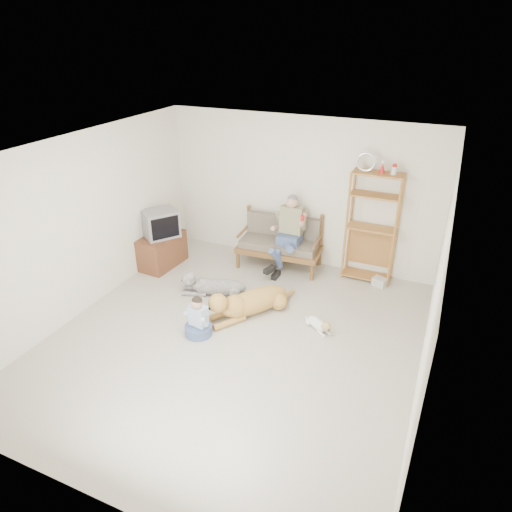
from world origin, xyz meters
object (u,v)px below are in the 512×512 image
at_px(loveseat, 281,241).
at_px(golden_retriever, 248,302).
at_px(etagere, 372,227).
at_px(tv_stand, 162,250).

distance_m(loveseat, golden_retriever, 1.77).
relative_size(loveseat, golden_retriever, 1.04).
relative_size(loveseat, etagere, 0.69).
relative_size(etagere, golden_retriever, 1.51).
relative_size(loveseat, tv_stand, 1.65).
xyz_separation_m(loveseat, etagere, (1.58, 0.14, 0.50)).
bearing_deg(golden_retriever, tv_stand, -167.52).
bearing_deg(golden_retriever, etagere, 86.58).
height_order(loveseat, etagere, etagere).
relative_size(etagere, tv_stand, 2.39).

